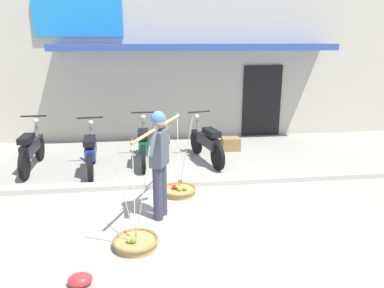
% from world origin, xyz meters
% --- Properties ---
extents(ground_plane, '(90.00, 90.00, 0.00)m').
position_xyz_m(ground_plane, '(0.00, 0.00, 0.00)').
color(ground_plane, '#9E998C').
extents(sidewalk_curb, '(20.00, 0.24, 0.10)m').
position_xyz_m(sidewalk_curb, '(0.00, 0.70, 0.05)').
color(sidewalk_curb, '#BAB4A5').
rests_on(sidewalk_curb, ground).
extents(fruit_vendor, '(0.77, 1.68, 1.70)m').
position_xyz_m(fruit_vendor, '(-0.47, -0.52, 0.98)').
color(fruit_vendor, '#38384C').
rests_on(fruit_vendor, ground).
extents(fruit_basket_left_side, '(0.62, 0.62, 1.45)m').
position_xyz_m(fruit_basket_left_side, '(-0.84, -1.36, 0.08)').
color(fruit_basket_left_side, '#B2894C').
rests_on(fruit_basket_left_side, ground).
extents(fruit_basket_right_side, '(0.62, 0.62, 1.45)m').
position_xyz_m(fruit_basket_right_side, '(-0.11, 0.31, 0.08)').
color(fruit_basket_right_side, '#B2894C').
rests_on(fruit_basket_right_side, ground).
extents(motorcycle_nearest_shop, '(0.54, 1.82, 1.09)m').
position_xyz_m(motorcycle_nearest_shop, '(-3.11, 1.97, 0.45)').
color(motorcycle_nearest_shop, black).
rests_on(motorcycle_nearest_shop, ground).
extents(motorcycle_second_in_row, '(0.54, 1.82, 1.09)m').
position_xyz_m(motorcycle_second_in_row, '(-1.82, 1.65, 0.45)').
color(motorcycle_second_in_row, black).
rests_on(motorcycle_second_in_row, ground).
extents(motorcycle_third_in_row, '(0.54, 1.82, 1.09)m').
position_xyz_m(motorcycle_third_in_row, '(-0.74, 2.10, 0.45)').
color(motorcycle_third_in_row, black).
rests_on(motorcycle_third_in_row, ground).
extents(motorcycle_end_of_row, '(0.63, 1.79, 1.09)m').
position_xyz_m(motorcycle_end_of_row, '(0.68, 2.03, 0.45)').
color(motorcycle_end_of_row, black).
rests_on(motorcycle_end_of_row, ground).
extents(storefront_building, '(13.00, 6.00, 4.20)m').
position_xyz_m(storefront_building, '(0.64, 6.69, 2.10)').
color(storefront_building, beige).
rests_on(storefront_building, ground).
extents(plastic_litter_bag, '(0.28, 0.22, 0.14)m').
position_xyz_m(plastic_litter_bag, '(-1.45, -2.09, 0.07)').
color(plastic_litter_bag, red).
rests_on(plastic_litter_bag, ground).
extents(wooden_crate, '(0.44, 0.36, 0.32)m').
position_xyz_m(wooden_crate, '(1.42, 2.85, 0.16)').
color(wooden_crate, olive).
rests_on(wooden_crate, ground).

